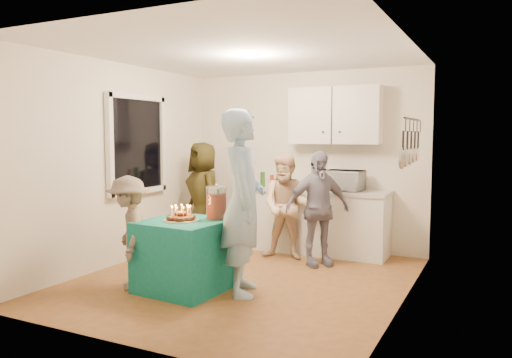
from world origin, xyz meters
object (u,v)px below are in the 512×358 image
at_px(counter, 310,222).
at_px(man_birthday, 243,202).
at_px(woman_back_left, 203,195).
at_px(woman_back_center, 287,206).
at_px(microwave, 344,180).
at_px(child_near_left, 129,232).
at_px(punch_jar, 216,204).
at_px(woman_back_right, 317,208).
at_px(party_table, 185,255).

height_order(counter, man_birthday, man_birthday).
height_order(woman_back_left, woman_back_center, woman_back_left).
bearing_deg(counter, woman_back_left, -163.44).
relative_size(man_birthday, woman_back_left, 1.24).
distance_m(counter, man_birthday, 2.17).
xyz_separation_m(microwave, child_near_left, (-1.68, -2.50, -0.43)).
distance_m(microwave, child_near_left, 3.04).
height_order(punch_jar, woman_back_left, woman_back_left).
bearing_deg(microwave, woman_back_right, -100.92).
distance_m(party_table, punch_jar, 0.65).
bearing_deg(microwave, woman_back_left, -165.08).
bearing_deg(party_table, woman_back_right, 59.98).
bearing_deg(punch_jar, woman_back_left, 126.58).
distance_m(counter, woman_back_left, 1.63).
xyz_separation_m(punch_jar, woman_back_left, (-1.19, 1.60, -0.14)).
distance_m(microwave, punch_jar, 2.22).
distance_m(woman_back_left, woman_back_center, 1.38).
relative_size(counter, woman_back_left, 1.40).
distance_m(woman_back_center, child_near_left, 2.23).
distance_m(party_table, woman_back_right, 1.90).
relative_size(punch_jar, child_near_left, 0.27).
bearing_deg(microwave, punch_jar, -109.69).
relative_size(party_table, man_birthday, 0.44).
bearing_deg(woman_back_center, child_near_left, -127.58).
bearing_deg(counter, punch_jar, -99.20).
distance_m(counter, microwave, 0.79).
height_order(man_birthday, woman_back_left, man_birthday).
relative_size(party_table, woman_back_center, 0.59).
bearing_deg(man_birthday, woman_back_left, 17.19).
bearing_deg(woman_back_left, child_near_left, -46.35).
distance_m(counter, woman_back_center, 0.62).
bearing_deg(woman_back_right, man_birthday, -145.74).
height_order(microwave, woman_back_center, woman_back_center).
xyz_separation_m(woman_back_right, child_near_left, (-1.52, -1.83, -0.12)).
distance_m(man_birthday, child_near_left, 1.31).
xyz_separation_m(counter, woman_back_left, (-1.52, -0.45, 0.36)).
relative_size(counter, child_near_left, 1.78).
relative_size(woman_back_left, woman_back_right, 1.07).
relative_size(counter, party_table, 2.59).
bearing_deg(punch_jar, child_near_left, -152.30).
relative_size(microwave, woman_back_left, 0.32).
bearing_deg(microwave, child_near_left, -121.56).
distance_m(party_table, woman_back_center, 1.85).
bearing_deg(woman_back_center, counter, 65.15).
xyz_separation_m(woman_back_center, woman_back_right, (0.48, -0.14, 0.02)).
relative_size(punch_jar, woman_back_left, 0.22).
height_order(microwave, woman_back_right, woman_back_right).
xyz_separation_m(party_table, woman_back_center, (0.45, 1.76, 0.34)).
xyz_separation_m(counter, microwave, (0.50, 0.00, 0.62)).
height_order(party_table, child_near_left, child_near_left).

